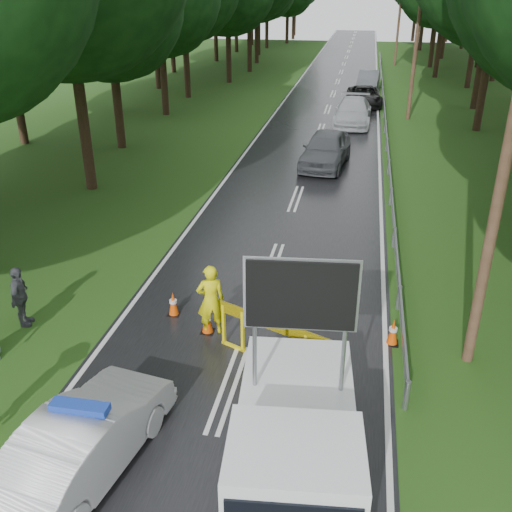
% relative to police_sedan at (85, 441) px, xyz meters
% --- Properties ---
extents(ground, '(160.00, 160.00, 0.00)m').
position_rel_police_sedan_xyz_m(ground, '(1.93, 2.69, -0.68)').
color(ground, '#274F16').
rests_on(ground, ground).
extents(road, '(7.00, 140.00, 0.02)m').
position_rel_police_sedan_xyz_m(road, '(1.93, 32.69, -0.67)').
color(road, black).
rests_on(road, ground).
extents(guardrail, '(0.12, 60.06, 0.70)m').
position_rel_police_sedan_xyz_m(guardrail, '(5.63, 32.36, -0.13)').
color(guardrail, gray).
rests_on(guardrail, ground).
extents(utility_pole_near, '(1.40, 0.24, 10.00)m').
position_rel_police_sedan_xyz_m(utility_pole_near, '(7.13, 4.69, 4.39)').
color(utility_pole_near, '#3F2D1D').
rests_on(utility_pole_near, ground).
extents(utility_pole_mid, '(1.40, 0.24, 10.00)m').
position_rel_police_sedan_xyz_m(utility_pole_mid, '(7.13, 30.69, 4.39)').
color(utility_pole_mid, '#3F2D1D').
rests_on(utility_pole_mid, ground).
extents(utility_pole_far, '(1.40, 0.24, 10.00)m').
position_rel_police_sedan_xyz_m(utility_pole_far, '(7.13, 56.69, 4.39)').
color(utility_pole_far, '#3F2D1D').
rests_on(utility_pole_far, ground).
extents(police_sedan, '(2.10, 4.28, 1.48)m').
position_rel_police_sedan_xyz_m(police_sedan, '(0.00, 0.00, 0.00)').
color(police_sedan, silver).
rests_on(police_sedan, ground).
extents(work_truck, '(2.53, 4.91, 3.78)m').
position_rel_police_sedan_xyz_m(work_truck, '(3.64, 0.27, 0.35)').
color(work_truck, gray).
rests_on(work_truck, ground).
extents(barrier, '(2.67, 1.22, 1.20)m').
position_rel_police_sedan_xyz_m(barrier, '(2.73, 3.69, 0.22)').
color(barrier, yellow).
rests_on(barrier, ground).
extents(officer, '(0.80, 0.67, 1.87)m').
position_rel_police_sedan_xyz_m(officer, '(1.04, 4.69, 0.25)').
color(officer, yellow).
rests_on(officer, ground).
extents(civilian, '(0.97, 0.88, 1.63)m').
position_rel_police_sedan_xyz_m(civilian, '(3.16, 5.49, 0.14)').
color(civilian, '#184C9D').
rests_on(civilian, ground).
extents(bystander_mid, '(0.60, 1.01, 1.61)m').
position_rel_police_sedan_xyz_m(bystander_mid, '(-3.74, 4.19, 0.13)').
color(bystander_mid, '#45474D').
rests_on(bystander_mid, ground).
extents(queue_car_first, '(2.44, 5.00, 1.64)m').
position_rel_police_sedan_xyz_m(queue_car_first, '(2.73, 19.44, 0.14)').
color(queue_car_first, '#42454A').
rests_on(queue_car_first, ground).
extents(queue_car_second, '(2.25, 5.30, 1.52)m').
position_rel_police_sedan_xyz_m(queue_car_second, '(3.70, 28.46, 0.08)').
color(queue_car_second, '#ADB1B6').
rests_on(queue_car_second, ground).
extents(queue_car_third, '(2.65, 4.94, 1.32)m').
position_rel_police_sedan_xyz_m(queue_car_third, '(4.30, 34.46, -0.02)').
color(queue_car_third, black).
rests_on(queue_car_third, ground).
extents(queue_car_fourth, '(1.84, 4.62, 1.50)m').
position_rel_police_sedan_xyz_m(queue_car_fourth, '(4.53, 40.86, 0.07)').
color(queue_car_fourth, '#46494F').
rests_on(queue_car_fourth, ground).
extents(cone_near_left, '(0.32, 0.32, 0.68)m').
position_rel_police_sedan_xyz_m(cone_near_left, '(-0.68, 1.61, -0.35)').
color(cone_near_left, black).
rests_on(cone_near_left, ground).
extents(cone_center, '(0.33, 0.33, 0.70)m').
position_rel_police_sedan_xyz_m(cone_center, '(0.93, 4.69, -0.34)').
color(cone_center, black).
rests_on(cone_center, ground).
extents(cone_far, '(0.34, 0.34, 0.73)m').
position_rel_police_sedan_xyz_m(cone_far, '(1.73, 5.90, -0.33)').
color(cone_far, black).
rests_on(cone_far, ground).
extents(cone_left_mid, '(0.32, 0.32, 0.67)m').
position_rel_police_sedan_xyz_m(cone_left_mid, '(-0.16, 5.33, -0.35)').
color(cone_left_mid, black).
rests_on(cone_left_mid, ground).
extents(cone_right, '(0.32, 0.32, 0.68)m').
position_rel_police_sedan_xyz_m(cone_right, '(5.43, 5.02, -0.35)').
color(cone_right, black).
rests_on(cone_right, ground).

